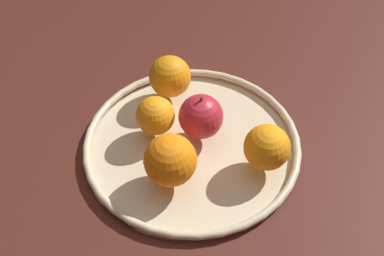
# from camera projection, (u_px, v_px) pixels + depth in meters

# --- Properties ---
(ground_plane) EXTENTS (1.56, 1.56, 0.04)m
(ground_plane) POSITION_uv_depth(u_px,v_px,m) (192.00, 156.00, 0.83)
(ground_plane) COLOR #481E17
(fruit_bowl) EXTENTS (0.35, 0.35, 0.02)m
(fruit_bowl) POSITION_uv_depth(u_px,v_px,m) (192.00, 144.00, 0.81)
(fruit_bowl) COLOR beige
(fruit_bowl) RESTS_ON ground_plane
(apple) EXTENTS (0.07, 0.07, 0.08)m
(apple) POSITION_uv_depth(u_px,v_px,m) (201.00, 117.00, 0.79)
(apple) COLOR #B72334
(apple) RESTS_ON fruit_bowl
(orange_back_left) EXTENTS (0.08, 0.08, 0.08)m
(orange_back_left) POSITION_uv_depth(u_px,v_px,m) (170.00, 160.00, 0.73)
(orange_back_left) COLOR orange
(orange_back_left) RESTS_ON fruit_bowl
(orange_front_right) EXTENTS (0.06, 0.06, 0.06)m
(orange_front_right) POSITION_uv_depth(u_px,v_px,m) (155.00, 116.00, 0.79)
(orange_front_right) COLOR orange
(orange_front_right) RESTS_ON fruit_bowl
(orange_back_right) EXTENTS (0.07, 0.07, 0.07)m
(orange_back_right) POSITION_uv_depth(u_px,v_px,m) (170.00, 77.00, 0.85)
(orange_back_right) COLOR orange
(orange_back_right) RESTS_ON fruit_bowl
(orange_front_left) EXTENTS (0.07, 0.07, 0.07)m
(orange_front_left) POSITION_uv_depth(u_px,v_px,m) (267.00, 147.00, 0.75)
(orange_front_left) COLOR orange
(orange_front_left) RESTS_ON fruit_bowl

